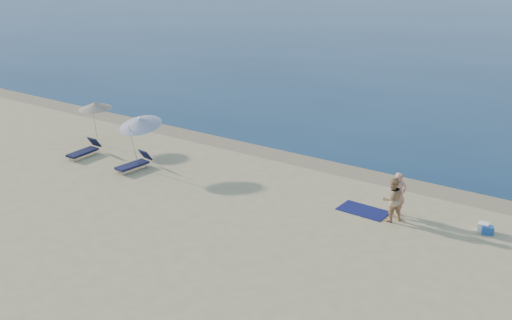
{
  "coord_description": "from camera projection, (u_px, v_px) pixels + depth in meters",
  "views": [
    {
      "loc": [
        11.79,
        -4.8,
        10.41
      ],
      "look_at": [
        -2.12,
        16.0,
        1.0
      ],
      "focal_mm": 45.0,
      "sensor_mm": 36.0,
      "label": 1
    }
  ],
  "objects": [
    {
      "name": "wet_sand_strip",
      "position": [
        338.0,
        168.0,
        28.63
      ],
      "size": [
        240.0,
        1.6,
        0.0
      ],
      "primitive_type": "cube",
      "color": "#847254",
      "rests_on": "ground"
    },
    {
      "name": "person_left",
      "position": [
        399.0,
        195.0,
        23.73
      ],
      "size": [
        0.68,
        0.74,
        1.71
      ],
      "primitive_type": "imported",
      "rotation": [
        0.0,
        0.0,
        0.99
      ],
      "color": "tan",
      "rests_on": "ground"
    },
    {
      "name": "person_right",
      "position": [
        392.0,
        199.0,
        23.35
      ],
      "size": [
        1.02,
        1.05,
        1.71
      ],
      "primitive_type": "imported",
      "rotation": [
        0.0,
        0.0,
        -2.25
      ],
      "color": "tan",
      "rests_on": "ground"
    },
    {
      "name": "beach_towel",
      "position": [
        363.0,
        211.0,
        24.4
      ],
      "size": [
        1.92,
        1.12,
        0.03
      ],
      "primitive_type": "cube",
      "rotation": [
        0.0,
        0.0,
        -0.04
      ],
      "color": "#0D1045",
      "rests_on": "ground"
    },
    {
      "name": "white_bag",
      "position": [
        483.0,
        227.0,
        22.79
      ],
      "size": [
        0.39,
        0.34,
        0.31
      ],
      "primitive_type": "cube",
      "rotation": [
        0.0,
        0.0,
        0.08
      ],
      "color": "white",
      "rests_on": "ground"
    },
    {
      "name": "blue_cooler",
      "position": [
        488.0,
        230.0,
        22.59
      ],
      "size": [
        0.47,
        0.41,
        0.28
      ],
      "primitive_type": "cube",
      "rotation": [
        0.0,
        0.0,
        0.37
      ],
      "color": "#1E51A3",
      "rests_on": "ground"
    },
    {
      "name": "umbrella_near",
      "position": [
        140.0,
        122.0,
        28.03
      ],
      "size": [
        1.91,
        1.94,
        2.5
      ],
      "rotation": [
        0.0,
        0.0,
        -0.01
      ],
      "color": "silver",
      "rests_on": "ground"
    },
    {
      "name": "umbrella_far",
      "position": [
        95.0,
        106.0,
        31.13
      ],
      "size": [
        2.13,
        2.14,
        2.18
      ],
      "rotation": [
        0.0,
        0.0,
        -0.37
      ],
      "color": "silver",
      "rests_on": "ground"
    },
    {
      "name": "lounger_left",
      "position": [
        85.0,
        150.0,
        29.98
      ],
      "size": [
        0.57,
        1.72,
        0.76
      ],
      "rotation": [
        0.0,
        0.0,
        -0.0
      ],
      "color": "black",
      "rests_on": "ground"
    },
    {
      "name": "lounger_right",
      "position": [
        134.0,
        163.0,
        28.4
      ],
      "size": [
        0.79,
        1.77,
        0.76
      ],
      "rotation": [
        0.0,
        0.0,
        -0.14
      ],
      "color": "#16183E",
      "rests_on": "ground"
    }
  ]
}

